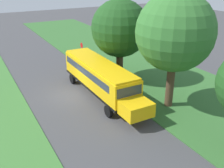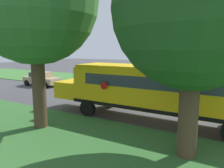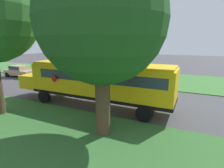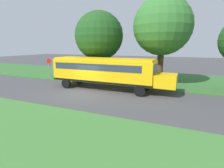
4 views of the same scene
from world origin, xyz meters
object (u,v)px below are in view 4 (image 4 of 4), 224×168
(stop_sign, at_px, (49,66))
(oak_tree_beside_bus, at_px, (99,36))
(school_bus, at_px, (105,70))
(oak_tree_roadside_mid, at_px, (162,26))

(stop_sign, bearing_deg, oak_tree_beside_bus, 103.49)
(school_bus, bearing_deg, oak_tree_roadside_mid, 130.16)
(school_bus, relative_size, oak_tree_roadside_mid, 1.30)
(oak_tree_beside_bus, xyz_separation_m, oak_tree_roadside_mid, (-0.37, 7.44, 0.97))
(school_bus, bearing_deg, stop_sign, -102.91)
(school_bus, distance_m, oak_tree_roadside_mid, 7.76)
(school_bus, distance_m, oak_tree_beside_bus, 5.77)
(oak_tree_roadside_mid, bearing_deg, school_bus, -49.84)
(oak_tree_beside_bus, height_order, stop_sign, oak_tree_beside_bus)
(school_bus, height_order, stop_sign, school_bus)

